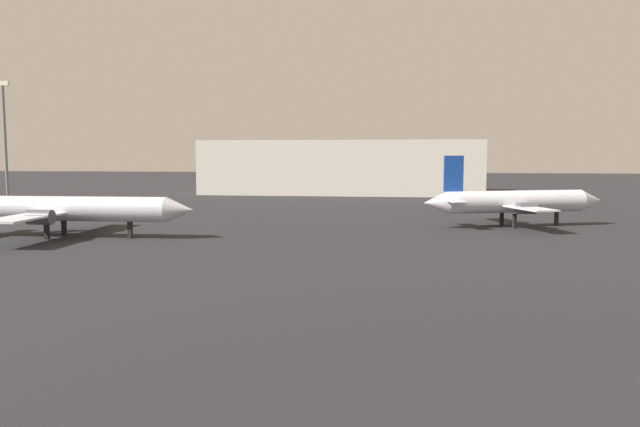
{
  "coord_description": "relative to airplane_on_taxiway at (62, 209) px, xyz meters",
  "views": [
    {
      "loc": [
        4.86,
        -7.19,
        8.85
      ],
      "look_at": [
        -3.07,
        49.54,
        3.25
      ],
      "focal_mm": 33.57,
      "sensor_mm": 36.0,
      "label": 1
    }
  ],
  "objects": [
    {
      "name": "terminal_building",
      "position": [
        22.18,
        80.89,
        2.95
      ],
      "size": [
        62.71,
        25.72,
        12.14
      ],
      "primitive_type": "cube",
      "color": "beige",
      "rests_on": "ground_plane"
    },
    {
      "name": "airplane_distant",
      "position": [
        50.03,
        16.77,
        0.0
      ],
      "size": [
        23.62,
        17.18,
        8.8
      ],
      "rotation": [
        0.0,
        0.0,
        0.35
      ],
      "color": "silver",
      "rests_on": "ground_plane"
    },
    {
      "name": "light_mast_left",
      "position": [
        -32.08,
        36.1,
        8.94
      ],
      "size": [
        2.4,
        0.5,
        21.55
      ],
      "color": "slate",
      "rests_on": "ground_plane"
    },
    {
      "name": "airplane_on_taxiway",
      "position": [
        0.0,
        0.0,
        0.0
      ],
      "size": [
        28.63,
        20.68,
        9.65
      ],
      "rotation": [
        0.0,
        0.0,
        0.03
      ],
      "color": "silver",
      "rests_on": "ground_plane"
    }
  ]
}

